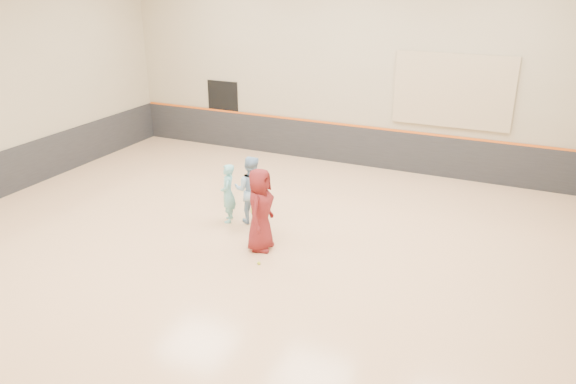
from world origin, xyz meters
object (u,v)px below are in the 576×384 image
at_px(girl, 228,193).
at_px(instructor, 251,190).
at_px(young_man, 260,210).
at_px(spare_racket, 265,207).

height_order(girl, instructor, instructor).
distance_m(girl, instructor, 0.55).
height_order(instructor, young_man, young_man).
bearing_deg(instructor, girl, 4.46).
distance_m(instructor, spare_racket, 1.15).
height_order(instructor, spare_racket, instructor).
xyz_separation_m(girl, young_man, (1.33, -0.94, 0.20)).
xyz_separation_m(instructor, young_man, (0.83, -1.13, 0.09)).
relative_size(instructor, spare_racket, 2.39).
distance_m(instructor, young_man, 1.41).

